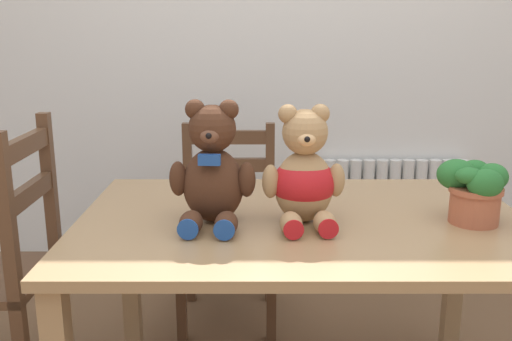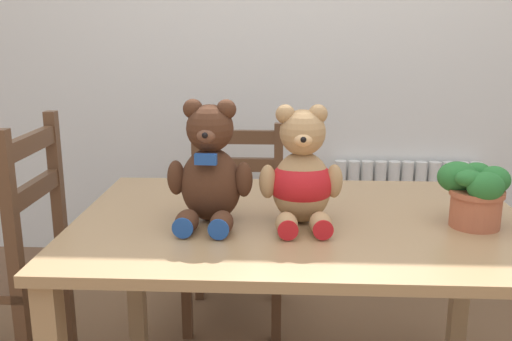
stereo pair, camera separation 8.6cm
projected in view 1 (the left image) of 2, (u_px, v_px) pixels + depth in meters
wall_back at (282, 21)px, 2.79m from camera, size 8.00×0.04×2.60m
radiator at (389, 223)px, 2.98m from camera, size 0.74×0.10×0.62m
dining_table at (299, 247)px, 1.72m from camera, size 1.33×0.88×0.72m
wooden_chair_behind at (226, 223)px, 2.51m from camera, size 0.41×0.39×0.86m
teddy_bear_left at (210, 171)px, 1.62m from camera, size 0.25×0.25×0.36m
teddy_bear_right at (301, 176)px, 1.63m from camera, size 0.24×0.25×0.34m
potted_plant at (471, 189)px, 1.64m from camera, size 0.20×0.17×0.18m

